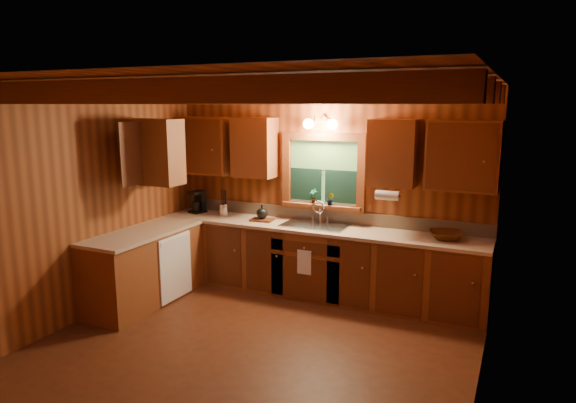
% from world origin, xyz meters
% --- Properties ---
extents(room, '(4.20, 4.20, 4.20)m').
position_xyz_m(room, '(0.00, 0.00, 1.30)').
color(room, '#4C2412').
rests_on(room, ground).
extents(ceiling_beams, '(4.20, 2.54, 0.18)m').
position_xyz_m(ceiling_beams, '(0.00, 0.00, 2.49)').
color(ceiling_beams, brown).
rests_on(ceiling_beams, room).
extents(base_cabinets, '(4.20, 2.22, 0.86)m').
position_xyz_m(base_cabinets, '(-0.49, 1.28, 0.43)').
color(base_cabinets, brown).
rests_on(base_cabinets, ground).
extents(countertop, '(4.20, 2.24, 0.04)m').
position_xyz_m(countertop, '(-0.48, 1.29, 0.88)').
color(countertop, tan).
rests_on(countertop, base_cabinets).
extents(backsplash, '(4.20, 0.02, 0.16)m').
position_xyz_m(backsplash, '(0.00, 1.89, 0.98)').
color(backsplash, tan).
rests_on(backsplash, room).
extents(dishwasher_panel, '(0.02, 0.60, 0.80)m').
position_xyz_m(dishwasher_panel, '(-1.47, 0.68, 0.43)').
color(dishwasher_panel, white).
rests_on(dishwasher_panel, base_cabinets).
extents(upper_cabinets, '(4.19, 1.77, 0.78)m').
position_xyz_m(upper_cabinets, '(-0.56, 1.42, 1.84)').
color(upper_cabinets, brown).
rests_on(upper_cabinets, room).
extents(window, '(1.12, 0.08, 1.00)m').
position_xyz_m(window, '(0.00, 1.87, 1.53)').
color(window, brown).
rests_on(window, room).
extents(window_sill, '(1.06, 0.14, 0.04)m').
position_xyz_m(window_sill, '(0.00, 1.82, 1.12)').
color(window_sill, brown).
rests_on(window_sill, room).
extents(wall_sconce, '(0.45, 0.21, 0.17)m').
position_xyz_m(wall_sconce, '(0.00, 1.75, 2.16)').
color(wall_sconce, black).
rests_on(wall_sconce, room).
extents(paper_towel_roll, '(0.27, 0.11, 0.11)m').
position_xyz_m(paper_towel_roll, '(0.92, 1.53, 1.37)').
color(paper_towel_roll, white).
rests_on(paper_towel_roll, upper_cabinets).
extents(dish_towel, '(0.18, 0.01, 0.30)m').
position_xyz_m(dish_towel, '(0.00, 1.26, 0.52)').
color(dish_towel, white).
rests_on(dish_towel, base_cabinets).
extents(sink, '(0.82, 0.48, 0.43)m').
position_xyz_m(sink, '(0.00, 1.60, 0.86)').
color(sink, silver).
rests_on(sink, countertop).
extents(coffee_maker, '(0.17, 0.22, 0.31)m').
position_xyz_m(coffee_maker, '(-1.80, 1.68, 1.05)').
color(coffee_maker, black).
rests_on(coffee_maker, countertop).
extents(utensil_crock, '(0.13, 0.13, 0.36)m').
position_xyz_m(utensil_crock, '(-1.38, 1.66, 0.99)').
color(utensil_crock, silver).
rests_on(utensil_crock, countertop).
extents(cutting_board, '(0.31, 0.24, 0.03)m').
position_xyz_m(cutting_board, '(-0.74, 1.58, 0.91)').
color(cutting_board, '#502411').
rests_on(cutting_board, countertop).
extents(teakettle, '(0.15, 0.15, 0.19)m').
position_xyz_m(teakettle, '(-0.74, 1.58, 1.00)').
color(teakettle, black).
rests_on(teakettle, cutting_board).
extents(wicker_basket, '(0.47, 0.47, 0.09)m').
position_xyz_m(wicker_basket, '(1.58, 1.63, 0.95)').
color(wicker_basket, '#48230C').
rests_on(wicker_basket, countertop).
extents(potted_plant_left, '(0.12, 0.10, 0.20)m').
position_xyz_m(potted_plant_left, '(-0.11, 1.81, 1.24)').
color(potted_plant_left, '#502411').
rests_on(potted_plant_left, window_sill).
extents(potted_plant_right, '(0.10, 0.08, 0.17)m').
position_xyz_m(potted_plant_right, '(0.13, 1.79, 1.22)').
color(potted_plant_right, '#502411').
rests_on(potted_plant_right, window_sill).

